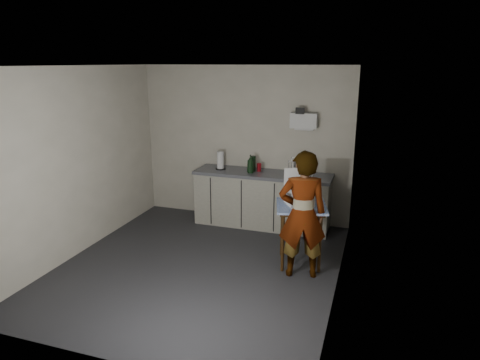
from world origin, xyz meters
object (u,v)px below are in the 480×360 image
(soda_can, at_px, (259,167))
(bakery_box, at_px, (299,196))
(standing_man, at_px, (302,215))
(paper_towel, at_px, (220,161))
(dark_bottle, at_px, (253,164))
(soap_bottle, at_px, (250,164))
(dish_rack, at_px, (300,172))
(side_table, at_px, (301,213))
(kitchen_counter, at_px, (262,201))

(soda_can, xyz_separation_m, bakery_box, (0.89, -1.22, -0.04))
(standing_man, bearing_deg, paper_towel, -57.48)
(soda_can, height_order, bakery_box, bakery_box)
(soda_can, relative_size, dark_bottle, 0.53)
(soap_bottle, relative_size, dish_rack, 0.77)
(side_table, bearing_deg, soap_bottle, 118.78)
(dish_rack, bearing_deg, soap_bottle, -176.39)
(side_table, distance_m, standing_man, 0.33)
(kitchen_counter, relative_size, standing_man, 1.37)
(standing_man, distance_m, soap_bottle, 1.83)
(paper_towel, bearing_deg, bakery_box, -36.99)
(paper_towel, bearing_deg, soap_bottle, -8.85)
(dark_bottle, height_order, dish_rack, dish_rack)
(side_table, bearing_deg, kitchen_counter, 111.37)
(kitchen_counter, distance_m, standing_man, 1.82)
(kitchen_counter, relative_size, side_table, 2.69)
(soda_can, relative_size, dish_rack, 0.35)
(bakery_box, bearing_deg, kitchen_counter, 94.81)
(soap_bottle, height_order, soda_can, soap_bottle)
(paper_towel, relative_size, bakery_box, 0.66)
(soda_can, bearing_deg, side_table, -53.58)
(paper_towel, bearing_deg, soda_can, 5.39)
(side_table, relative_size, soap_bottle, 2.82)
(standing_man, height_order, soda_can, standing_man)
(side_table, bearing_deg, dark_bottle, 115.50)
(soap_bottle, xyz_separation_m, paper_towel, (-0.55, 0.09, -0.01))
(standing_man, distance_m, dish_rack, 1.53)
(kitchen_counter, xyz_separation_m, paper_towel, (-0.73, 0.00, 0.63))
(paper_towel, xyz_separation_m, dish_rack, (1.35, -0.04, -0.08))
(soda_can, relative_size, bakery_box, 0.30)
(soda_can, bearing_deg, paper_towel, -174.61)
(side_table, relative_size, standing_man, 0.51)
(side_table, distance_m, dark_bottle, 1.64)
(bakery_box, bearing_deg, soda_can, 95.91)
(soda_can, height_order, dark_bottle, dark_bottle)
(paper_towel, relative_size, dish_rack, 0.78)
(kitchen_counter, relative_size, soap_bottle, 7.58)
(kitchen_counter, xyz_separation_m, soda_can, (-0.08, 0.06, 0.55))
(side_table, height_order, soap_bottle, soap_bottle)
(kitchen_counter, xyz_separation_m, side_table, (0.86, -1.20, 0.30))
(soda_can, distance_m, bakery_box, 1.51)
(soap_bottle, bearing_deg, bakery_box, -47.32)
(soap_bottle, bearing_deg, dish_rack, 3.61)
(soap_bottle, bearing_deg, kitchen_counter, 24.42)
(soap_bottle, height_order, dark_bottle, soap_bottle)
(standing_man, bearing_deg, soap_bottle, -67.27)
(soap_bottle, relative_size, bakery_box, 0.65)
(kitchen_counter, xyz_separation_m, dish_rack, (0.62, -0.03, 0.54))
(soda_can, bearing_deg, dark_bottle, -163.86)
(soap_bottle, bearing_deg, side_table, -47.19)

